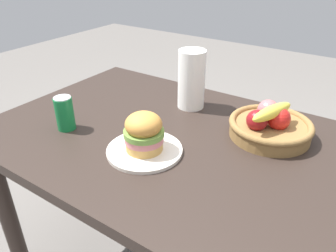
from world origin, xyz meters
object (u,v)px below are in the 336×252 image
at_px(plate, 145,150).
at_px(paper_towel_roll, 192,79).
at_px(sandwich, 144,132).
at_px(soda_can, 65,113).
at_px(fruit_basket, 270,125).

bearing_deg(plate, paper_towel_roll, 97.47).
bearing_deg(sandwich, paper_towel_roll, 97.47).
relative_size(plate, sandwich, 1.91).
distance_m(soda_can, fruit_basket, 0.73).
bearing_deg(soda_can, plate, 5.98).
bearing_deg(fruit_basket, plate, -133.11).
xyz_separation_m(soda_can, paper_towel_roll, (0.28, 0.42, 0.06)).
height_order(plate, fruit_basket, fruit_basket).
bearing_deg(paper_towel_roll, fruit_basket, -9.44).
height_order(sandwich, fruit_basket, sandwich).
distance_m(soda_can, paper_towel_roll, 0.51).
relative_size(sandwich, paper_towel_roll, 0.55).
xyz_separation_m(plate, fruit_basket, (0.30, 0.33, 0.04)).
height_order(plate, sandwich, sandwich).
height_order(sandwich, soda_can, sandwich).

